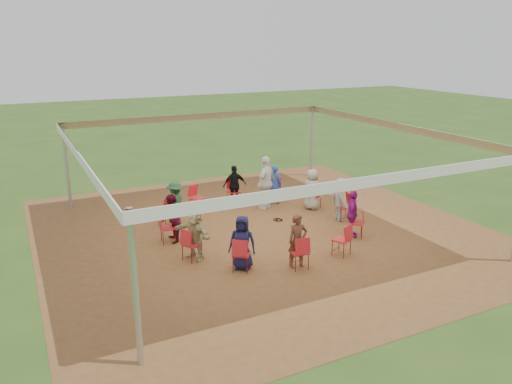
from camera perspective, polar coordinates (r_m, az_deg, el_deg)
name	(u,v)px	position (r m, az deg, el deg)	size (l,w,h in m)	color
ground	(261,230)	(15.54, 0.57, -4.42)	(80.00, 80.00, 0.00)	#2D4C17
dirt_patch	(261,230)	(15.54, 0.57, -4.40)	(13.00, 13.00, 0.00)	brown
tent	(261,156)	(14.85, 0.60, 4.15)	(10.33, 10.33, 3.00)	#B2B2B7
chair_0	(314,196)	(17.57, 6.61, -0.45)	(0.42, 0.44, 0.90)	red
chair_1	(275,191)	(18.08, 2.16, 0.15)	(0.42, 0.44, 0.90)	red
chair_2	(234,192)	(17.97, -2.55, 0.05)	(0.42, 0.44, 0.90)	red
chair_3	(197,199)	(17.27, -6.74, -0.76)	(0.42, 0.44, 0.90)	red
chair_4	(172,211)	(16.10, -9.55, -2.19)	(0.42, 0.44, 0.90)	red
chair_5	(168,228)	(14.71, -10.02, -4.07)	(0.42, 0.44, 0.90)	red
chair_6	(192,244)	(13.45, -7.35, -5.96)	(0.42, 0.44, 0.90)	red
chair_7	(241,254)	(12.76, -1.68, -7.12)	(0.42, 0.44, 0.90)	red
chair_8	(299,252)	(12.91, 4.97, -6.89)	(0.42, 0.44, 0.90)	red
chair_9	(342,240)	(13.83, 9.77, -5.42)	(0.42, 0.44, 0.90)	red
chair_10	(356,223)	(15.18, 11.33, -3.47)	(0.42, 0.44, 0.90)	red
chair_11	(344,207)	(16.53, 9.98, -1.70)	(0.42, 0.44, 0.90)	red
person_seated_0	(312,189)	(17.39, 6.42, 0.32)	(0.70, 0.39, 1.43)	#A3A091
person_seated_1	(274,184)	(17.89, 2.11, 0.88)	(0.52, 0.34, 1.43)	#2449A4
person_seated_2	(235,185)	(17.79, -2.45, 0.78)	(0.84, 0.43, 1.43)	black
person_seated_3	(175,203)	(15.97, -9.19, -1.29)	(0.93, 0.46, 1.43)	#224A2D
person_seated_4	(172,219)	(14.63, -9.61, -3.02)	(0.70, 0.40, 1.43)	#3E0B1B
person_seated_5	(195,234)	(13.43, -7.02, -4.74)	(1.33, 0.50, 1.43)	tan
person_seated_6	(242,242)	(12.76, -1.58, -5.79)	(0.70, 0.39, 1.43)	#161638
person_seated_7	(298,241)	(12.90, 4.78, -5.58)	(0.52, 0.34, 1.43)	#573020
person_seated_8	(352,214)	(15.09, 10.94, -2.48)	(0.84, 0.43, 1.43)	#96157C
person_seated_9	(341,199)	(16.39, 9.66, -0.85)	(0.93, 0.46, 1.43)	gray
standing_person	(266,183)	(17.29, 1.17, 1.09)	(1.10, 0.56, 1.88)	white
cable_coil	(278,220)	(16.40, 2.56, -3.20)	(0.31, 0.31, 0.03)	black
laptop	(309,191)	(17.28, 6.12, 0.07)	(0.39, 0.42, 0.24)	#B7B7BC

